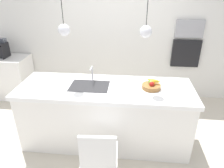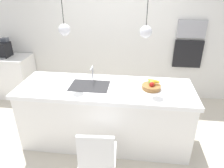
# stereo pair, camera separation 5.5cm
# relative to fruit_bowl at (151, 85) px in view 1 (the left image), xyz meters

# --- Properties ---
(floor) EXTENTS (6.60, 6.60, 0.00)m
(floor) POSITION_rel_fruit_bowl_xyz_m (-0.66, -0.02, -1.01)
(floor) COLOR beige
(floor) RESTS_ON ground
(back_wall) EXTENTS (6.00, 0.10, 2.60)m
(back_wall) POSITION_rel_fruit_bowl_xyz_m (-0.66, 1.63, 0.29)
(back_wall) COLOR silver
(back_wall) RESTS_ON ground
(kitchen_island) EXTENTS (2.53, 0.87, 0.96)m
(kitchen_island) POSITION_rel_fruit_bowl_xyz_m (-0.66, -0.02, -0.53)
(kitchen_island) COLOR white
(kitchen_island) RESTS_ON ground
(sink_basin) EXTENTS (0.56, 0.40, 0.02)m
(sink_basin) POSITION_rel_fruit_bowl_xyz_m (-0.89, -0.02, -0.05)
(sink_basin) COLOR #2D2D30
(sink_basin) RESTS_ON kitchen_island
(faucet) EXTENTS (0.02, 0.17, 0.22)m
(faucet) POSITION_rel_fruit_bowl_xyz_m (-0.89, 0.20, 0.09)
(faucet) COLOR silver
(faucet) RESTS_ON kitchen_island
(fruit_bowl) EXTENTS (0.26, 0.26, 0.14)m
(fruit_bowl) POSITION_rel_fruit_bowl_xyz_m (0.00, 0.00, 0.00)
(fruit_bowl) COLOR #9E6B38
(fruit_bowl) RESTS_ON kitchen_island
(side_counter) EXTENTS (1.10, 0.60, 0.90)m
(side_counter) POSITION_rel_fruit_bowl_xyz_m (-3.06, 1.26, -0.56)
(side_counter) COLOR white
(side_counter) RESTS_ON ground
(coffee_machine) EXTENTS (0.20, 0.35, 0.38)m
(coffee_machine) POSITION_rel_fruit_bowl_xyz_m (-2.99, 1.27, 0.05)
(coffee_machine) COLOR black
(coffee_machine) RESTS_ON side_counter
(microwave) EXTENTS (0.54, 0.08, 0.34)m
(microwave) POSITION_rel_fruit_bowl_xyz_m (0.80, 1.56, 0.50)
(microwave) COLOR #9E9EA3
(microwave) RESTS_ON back_wall
(oven) EXTENTS (0.56, 0.08, 0.56)m
(oven) POSITION_rel_fruit_bowl_xyz_m (0.80, 1.56, 0.00)
(oven) COLOR black
(oven) RESTS_ON back_wall
(chair_near) EXTENTS (0.45, 0.47, 0.91)m
(chair_near) POSITION_rel_fruit_bowl_xyz_m (-0.61, -0.92, -0.49)
(chair_near) COLOR white
(chair_near) RESTS_ON ground
(pendant_light_left) EXTENTS (0.16, 0.16, 0.76)m
(pendant_light_left) POSITION_rel_fruit_bowl_xyz_m (-1.18, -0.02, 0.75)
(pendant_light_left) COLOR silver
(pendant_light_right) EXTENTS (0.16, 0.16, 0.76)m
(pendant_light_right) POSITION_rel_fruit_bowl_xyz_m (-0.13, -0.02, 0.75)
(pendant_light_right) COLOR silver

